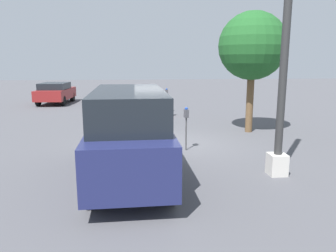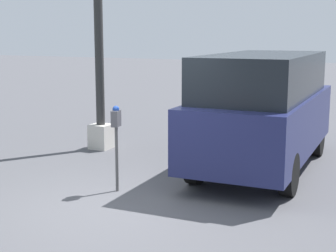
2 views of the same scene
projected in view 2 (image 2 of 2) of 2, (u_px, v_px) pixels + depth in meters
ground_plane at (116, 207)px, 7.69m from camera, size 80.00×80.00×0.00m
parking_meter_near at (116, 129)px, 8.29m from camera, size 0.22×0.15×1.42m
lamp_post at (99, 32)px, 11.12m from camera, size 0.44×0.44×6.74m
parked_van at (264, 108)px, 9.66m from camera, size 4.88×1.91×2.19m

